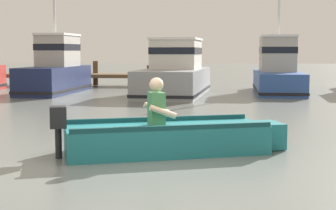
{
  "coord_description": "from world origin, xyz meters",
  "views": [
    {
      "loc": [
        0.65,
        -7.0,
        1.59
      ],
      "look_at": [
        0.08,
        2.99,
        0.55
      ],
      "focal_mm": 55.31,
      "sensor_mm": 36.0,
      "label": 1
    }
  ],
  "objects_px": {
    "moored_boat_navy": "(56,71)",
    "moored_boat_grey": "(175,74)",
    "moored_boat_blue": "(278,71)",
    "rowboat_with_person": "(170,137)"
  },
  "relations": [
    {
      "from": "rowboat_with_person",
      "to": "moored_boat_grey",
      "type": "relative_size",
      "value": 0.63
    },
    {
      "from": "moored_boat_navy",
      "to": "moored_boat_grey",
      "type": "height_order",
      "value": "moored_boat_navy"
    },
    {
      "from": "moored_boat_navy",
      "to": "moored_boat_blue",
      "type": "relative_size",
      "value": 0.91
    },
    {
      "from": "rowboat_with_person",
      "to": "moored_boat_blue",
      "type": "bearing_deg",
      "value": 73.92
    },
    {
      "from": "moored_boat_navy",
      "to": "moored_boat_grey",
      "type": "distance_m",
      "value": 4.62
    },
    {
      "from": "rowboat_with_person",
      "to": "moored_boat_grey",
      "type": "xyz_separation_m",
      "value": [
        -0.4,
        10.97,
        0.52
      ]
    },
    {
      "from": "rowboat_with_person",
      "to": "moored_boat_navy",
      "type": "xyz_separation_m",
      "value": [
        -4.99,
        11.49,
        0.6
      ]
    },
    {
      "from": "moored_boat_blue",
      "to": "moored_boat_navy",
      "type": "bearing_deg",
      "value": -175.24
    },
    {
      "from": "moored_boat_grey",
      "to": "moored_boat_blue",
      "type": "xyz_separation_m",
      "value": [
        3.92,
        1.23,
        0.04
      ]
    },
    {
      "from": "moored_boat_grey",
      "to": "moored_boat_blue",
      "type": "distance_m",
      "value": 4.11
    }
  ]
}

